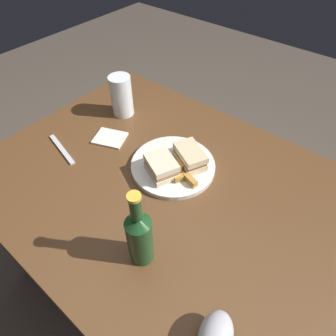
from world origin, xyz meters
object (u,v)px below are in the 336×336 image
plate (173,166)px  pint_glass (122,98)px  sandwich_half_right (190,157)px  sandwich_half_left (161,167)px  cider_bottle (139,236)px  napkin (110,138)px  fork (62,149)px

plate → pint_glass: size_ratio=1.75×
plate → sandwich_half_right: bearing=43.9°
sandwich_half_left → cider_bottle: bearing=-60.5°
napkin → fork: bearing=-121.0°
sandwich_half_left → fork: sandwich_half_left is taller
sandwich_half_left → napkin: bearing=175.5°
sandwich_half_right → fork: size_ratio=0.74×
plate → fork: (-0.36, -0.18, -0.00)m
plate → fork: plate is taller
sandwich_half_left → fork: (-0.35, -0.13, -0.04)m
sandwich_half_right → napkin: size_ratio=1.21×
plate → fork: 0.40m
sandwich_half_right → pint_glass: (-0.38, 0.07, 0.02)m
pint_glass → plate: bearing=-18.0°
cider_bottle → pint_glass: bearing=139.6°
pint_glass → napkin: (0.08, -0.15, -0.06)m
sandwich_half_right → napkin: 0.32m
pint_glass → napkin: bearing=-62.6°
plate → sandwich_half_right: 0.07m
sandwich_half_left → fork: size_ratio=0.70×
sandwich_half_left → cider_bottle: (0.14, -0.24, 0.05)m
sandwich_half_right → cider_bottle: 0.35m
cider_bottle → napkin: bearing=147.0°
sandwich_half_right → cider_bottle: cider_bottle is taller
sandwich_half_right → cider_bottle: (0.09, -0.33, 0.05)m
sandwich_half_right → napkin: bearing=-166.9°
sandwich_half_right → napkin: (-0.31, -0.07, -0.04)m
plate → fork: size_ratio=1.54×
plate → cider_bottle: bearing=-65.8°
napkin → plate: bearing=7.2°
plate → fork: bearing=-153.1°
sandwich_half_left → pint_glass: bearing=154.0°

